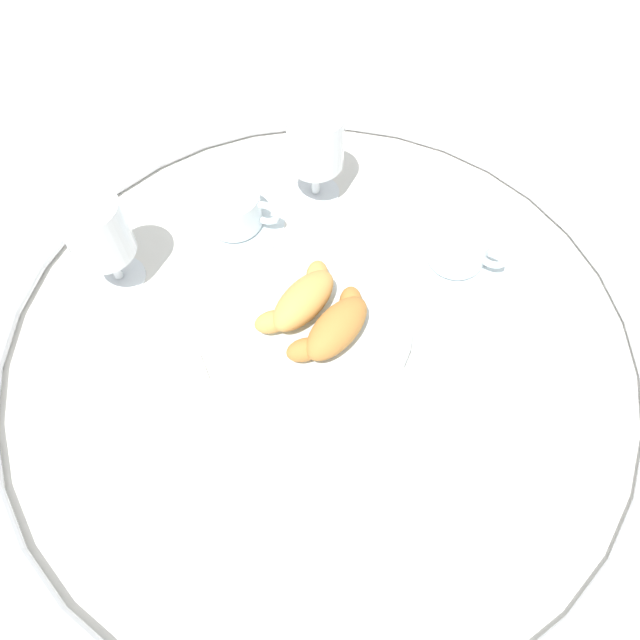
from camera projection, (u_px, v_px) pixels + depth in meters
The scene contains 11 objects.
ground_plane at pixel (320, 348), 0.74m from camera, with size 2.20×2.20×0.00m, color silver.
table_chrome_rim at pixel (320, 343), 0.72m from camera, with size 0.80×0.80×0.02m, color silver.
pastry_plate at pixel (320, 327), 0.74m from camera, with size 0.23×0.23×0.02m.
croissant_large at pixel (335, 327), 0.70m from camera, with size 0.14×0.06×0.04m.
croissant_small at pixel (302, 300), 0.72m from camera, with size 0.14×0.06×0.04m.
coffee_cup_near at pixel (235, 213), 0.81m from camera, with size 0.14×0.14×0.06m.
coffee_cup_far at pixel (459, 249), 0.78m from camera, with size 0.14×0.14×0.06m.
juice_glass_left at pixel (97, 232), 0.71m from camera, with size 0.08×0.08×0.14m.
juice_glass_right at pixel (315, 145), 0.79m from camera, with size 0.08×0.08×0.14m.
sugar_packet at pixel (185, 373), 0.71m from camera, with size 0.05×0.03×0.01m, color white.
folded_napkin at pixel (355, 557), 0.61m from camera, with size 0.11×0.11×0.01m, color silver.
Camera 1 is at (-0.26, -0.22, 0.65)m, focal length 33.67 mm.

